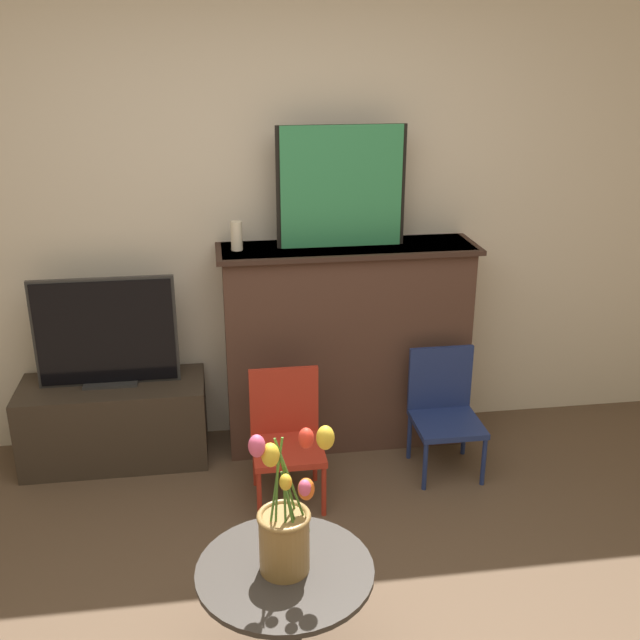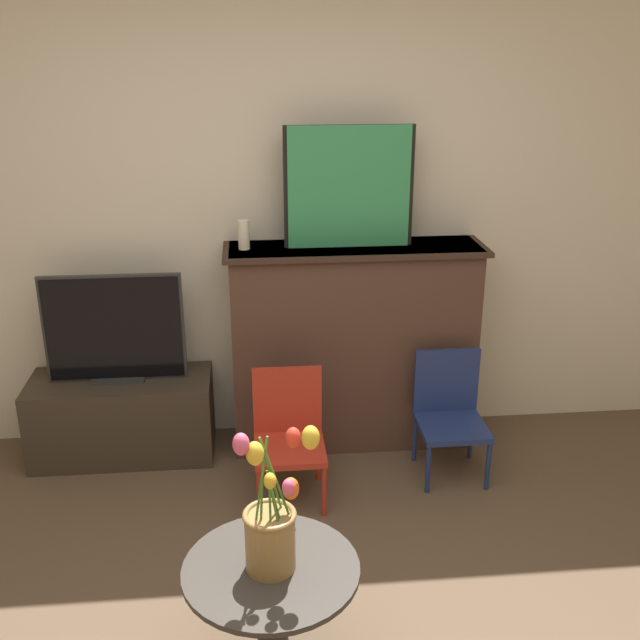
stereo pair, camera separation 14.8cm
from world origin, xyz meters
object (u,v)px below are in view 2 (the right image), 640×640
Objects in this scene: chair_red at (289,431)px; chair_blue at (449,410)px; tv_monitor at (114,330)px; vase_tulips at (272,525)px; painting at (349,187)px.

chair_red is 1.00× the size of chair_blue.
tv_monitor is 1.12× the size of chair_blue.
tv_monitor is at bearing 114.91° from vase_tulips.
chair_blue is 1.20× the size of vase_tulips.
tv_monitor is at bearing 169.45° from chair_blue.
tv_monitor is 1.78m from chair_blue.
chair_red is 1.21m from vase_tulips.
vase_tulips is (0.76, -1.63, -0.07)m from tv_monitor.
painting is 1.24× the size of vase_tulips.
painting is 1.91m from vase_tulips.
chair_red is at bearing -170.29° from chair_blue.
chair_blue is (0.84, 0.14, 0.00)m from chair_red.
vase_tulips is at bearing -65.09° from tv_monitor.
painting is 1.26m from chair_red.
tv_monitor reaches higher than chair_blue.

